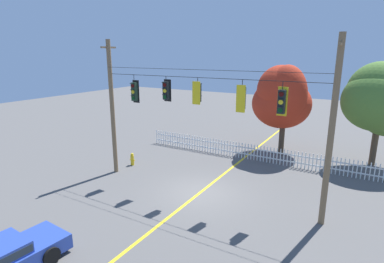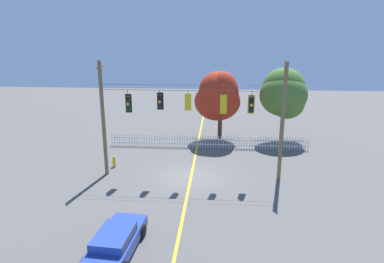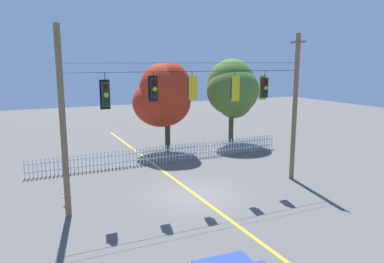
{
  "view_description": "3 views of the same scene",
  "coord_description": "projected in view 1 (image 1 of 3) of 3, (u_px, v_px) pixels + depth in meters",
  "views": [
    {
      "loc": [
        7.17,
        -13.14,
        7.14
      ],
      "look_at": [
        -0.44,
        -0.11,
        3.31
      ],
      "focal_mm": 28.77,
      "sensor_mm": 36.0,
      "label": 1
    },
    {
      "loc": [
        1.8,
        -22.11,
        9.5
      ],
      "look_at": [
        0.04,
        0.24,
        3.19
      ],
      "focal_mm": 32.18,
      "sensor_mm": 36.0,
      "label": 2
    },
    {
      "loc": [
        -7.52,
        -15.53,
        6.42
      ],
      "look_at": [
        -0.15,
        0.07,
        3.18
      ],
      "focal_mm": 34.41,
      "sensor_mm": 36.0,
      "label": 3
    }
  ],
  "objects": [
    {
      "name": "fire_hydrant",
      "position": [
        132.0,
        159.0,
        20.2
      ],
      "size": [
        0.38,
        0.22,
        0.83
      ],
      "color": "gold",
      "rests_on": "ground"
    },
    {
      "name": "autumn_maple_near_fence",
      "position": [
        282.0,
        98.0,
        21.64
      ],
      "size": [
        4.2,
        3.84,
        6.44
      ],
      "color": "#473828",
      "rests_on": "ground"
    },
    {
      "name": "traffic_signal_southbound_primary",
      "position": [
        242.0,
        98.0,
        13.95
      ],
      "size": [
        0.43,
        0.38,
        1.48
      ],
      "color": "black"
    },
    {
      "name": "traffic_signal_eastbound_side",
      "position": [
        197.0,
        93.0,
        15.04
      ],
      "size": [
        0.43,
        0.38,
        1.3
      ],
      "color": "black"
    },
    {
      "name": "lane_centerline_stripe",
      "position": [
        200.0,
        193.0,
        16.26
      ],
      "size": [
        0.16,
        36.0,
        0.01
      ],
      "primitive_type": "cube",
      "color": "gold",
      "rests_on": "ground"
    },
    {
      "name": "traffic_signal_westbound_side",
      "position": [
        166.0,
        91.0,
        15.98
      ],
      "size": [
        0.43,
        0.38,
        1.32
      ],
      "color": "black"
    },
    {
      "name": "traffic_signal_northbound_secondary",
      "position": [
        282.0,
        102.0,
        13.09
      ],
      "size": [
        0.43,
        0.38,
        1.5
      ],
      "color": "black"
    },
    {
      "name": "signal_support_span",
      "position": [
        201.0,
        117.0,
        15.26
      ],
      "size": [
        12.22,
        1.1,
        7.93
      ],
      "color": "brown",
      "rests_on": "ground"
    },
    {
      "name": "traffic_signal_northbound_primary",
      "position": [
        135.0,
        92.0,
        17.07
      ],
      "size": [
        0.43,
        0.38,
        1.56
      ],
      "color": "black"
    },
    {
      "name": "ground",
      "position": [
        200.0,
        193.0,
        16.26
      ],
      "size": [
        80.0,
        80.0,
        0.0
      ],
      "primitive_type": "plane",
      "color": "#565451"
    },
    {
      "name": "autumn_maple_mid",
      "position": [
        380.0,
        100.0,
        19.15
      ],
      "size": [
        4.24,
        3.66,
        6.71
      ],
      "color": "brown",
      "rests_on": "ground"
    },
    {
      "name": "white_picket_fence",
      "position": [
        257.0,
        153.0,
        20.98
      ],
      "size": [
        17.09,
        0.06,
        1.1
      ],
      "color": "white",
      "rests_on": "ground"
    }
  ]
}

